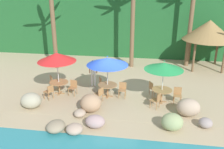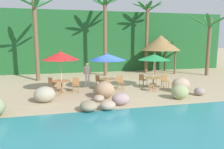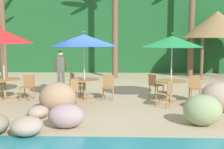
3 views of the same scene
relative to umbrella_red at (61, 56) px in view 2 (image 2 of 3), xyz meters
The scene contains 25 objects.
ground_plane 4.11m from the umbrella_red, ahead, with size 120.00×120.00×0.00m, color tan.
terrace_deck 4.11m from the umbrella_red, ahead, with size 18.00×5.20×0.01m.
foliage_backdrop 9.78m from the umbrella_red, 69.40° to the left, with size 28.00×2.40×6.00m.
rock_seawall 3.56m from the umbrella_red, 69.07° to the right, with size 17.04×3.32×0.94m.
umbrella_red is the anchor object (origin of this frame).
dining_table_red 1.65m from the umbrella_red, 90.00° to the left, with size 1.10×1.10×0.74m.
chair_red_seaward 1.95m from the umbrella_red, ahead, with size 0.46×0.47×0.87m.
chair_red_inland 1.95m from the umbrella_red, 134.66° to the left, with size 0.60×0.59×0.87m.
chair_red_left 1.95m from the umbrella_red, 108.52° to the right, with size 0.56×0.56×0.87m.
umbrella_blue 2.90m from the umbrella_red, ahead, with size 2.32×2.32×2.45m.
dining_table_blue 3.33m from the umbrella_red, ahead, with size 1.10×1.10×0.74m.
chair_blue_seaward 4.13m from the umbrella_red, ahead, with size 0.43×0.44×0.87m.
chair_blue_inland 3.09m from the umbrella_red, 17.41° to the left, with size 0.57×0.57×0.87m.
chair_blue_left 3.19m from the umbrella_red, 16.28° to the right, with size 0.58×0.57×0.87m.
umbrella_green 5.95m from the umbrella_red, ahead, with size 2.08×2.08×2.40m.
dining_table_green 6.17m from the umbrella_red, ahead, with size 1.10×1.10×0.74m.
chair_green_seaward 7.02m from the umbrella_red, ahead, with size 0.44×0.44×0.87m.
chair_green_inland 5.74m from the umbrella_red, ahead, with size 0.58×0.57×0.87m.
chair_green_left 6.00m from the umbrella_red, 10.11° to the right, with size 0.57×0.56×0.87m.
palm_tree_nearest 5.21m from the umbrella_red, 112.16° to the left, with size 3.11×3.21×6.47m.
palm_tree_second 7.27m from the umbrella_red, 55.62° to the left, with size 3.15×3.23×7.01m.
palm_tree_third 10.66m from the umbrella_red, 38.57° to the left, with size 2.93×2.91×6.72m.
palm_tree_fourth 13.50m from the umbrella_red, 15.78° to the left, with size 3.58×3.60×5.40m.
palapa_hut 11.28m from the umbrella_red, 32.97° to the left, with size 3.78×3.78×3.66m.
waiter_in_white 2.60m from the umbrella_red, 39.76° to the left, with size 0.52×0.39×1.70m.
Camera 2 is at (-3.31, -13.19, 3.19)m, focal length 34.02 mm.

